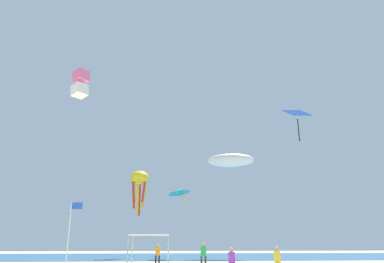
{
  "coord_description": "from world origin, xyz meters",
  "views": [
    {
      "loc": [
        -1.24,
        -19.5,
        2.11
      ],
      "look_at": [
        0.68,
        8.16,
        10.68
      ],
      "focal_mm": 32.96,
      "sensor_mm": 36.0,
      "label": 1
    }
  ],
  "objects_px": {
    "person_central": "(277,259)",
    "kite_octopus_yellow": "(139,180)",
    "person_near_tent": "(232,260)",
    "kite_delta_teal": "(179,191)",
    "kite_diamond_blue": "(297,115)",
    "canopy_tent": "(150,237)",
    "kite_box_pink": "(80,84)",
    "banner_flag": "(70,234)",
    "person_leftmost": "(158,253)",
    "person_rightmost": "(203,253)",
    "kite_inflatable_white": "(231,160)"
  },
  "relations": [
    {
      "from": "person_central",
      "to": "kite_octopus_yellow",
      "type": "height_order",
      "value": "kite_octopus_yellow"
    },
    {
      "from": "person_near_tent",
      "to": "kite_delta_teal",
      "type": "xyz_separation_m",
      "value": [
        -2.43,
        23.09,
        7.06
      ]
    },
    {
      "from": "kite_delta_teal",
      "to": "kite_diamond_blue",
      "type": "xyz_separation_m",
      "value": [
        12.87,
        -8.81,
        7.49
      ]
    },
    {
      "from": "canopy_tent",
      "to": "person_near_tent",
      "type": "bearing_deg",
      "value": -31.58
    },
    {
      "from": "person_central",
      "to": "kite_diamond_blue",
      "type": "relative_size",
      "value": 0.48
    },
    {
      "from": "canopy_tent",
      "to": "kite_box_pink",
      "type": "relative_size",
      "value": 1.68
    },
    {
      "from": "person_near_tent",
      "to": "person_central",
      "type": "relative_size",
      "value": 0.98
    },
    {
      "from": "person_near_tent",
      "to": "banner_flag",
      "type": "distance_m",
      "value": 9.33
    },
    {
      "from": "person_leftmost",
      "to": "kite_octopus_yellow",
      "type": "relative_size",
      "value": 0.3
    },
    {
      "from": "person_near_tent",
      "to": "kite_diamond_blue",
      "type": "height_order",
      "value": "kite_diamond_blue"
    },
    {
      "from": "banner_flag",
      "to": "person_rightmost",
      "type": "bearing_deg",
      "value": 52.01
    },
    {
      "from": "kite_inflatable_white",
      "to": "kite_box_pink",
      "type": "xyz_separation_m",
      "value": [
        -14.57,
        -25.3,
        -0.61
      ]
    },
    {
      "from": "person_central",
      "to": "kite_delta_teal",
      "type": "distance_m",
      "value": 24.22
    },
    {
      "from": "person_leftmost",
      "to": "person_rightmost",
      "type": "height_order",
      "value": "person_rightmost"
    },
    {
      "from": "banner_flag",
      "to": "kite_diamond_blue",
      "type": "relative_size",
      "value": 1.12
    },
    {
      "from": "person_rightmost",
      "to": "kite_box_pink",
      "type": "distance_m",
      "value": 16.13
    },
    {
      "from": "person_rightmost",
      "to": "banner_flag",
      "type": "distance_m",
      "value": 13.06
    },
    {
      "from": "person_leftmost",
      "to": "kite_diamond_blue",
      "type": "distance_m",
      "value": 21.06
    },
    {
      "from": "kite_delta_teal",
      "to": "kite_octopus_yellow",
      "type": "relative_size",
      "value": 0.68
    },
    {
      "from": "person_central",
      "to": "kite_diamond_blue",
      "type": "distance_m",
      "value": 21.37
    },
    {
      "from": "kite_diamond_blue",
      "to": "kite_octopus_yellow",
      "type": "xyz_separation_m",
      "value": [
        -18.08,
        11.05,
        -5.74
      ]
    },
    {
      "from": "kite_inflatable_white",
      "to": "kite_diamond_blue",
      "type": "bearing_deg",
      "value": -53.53
    },
    {
      "from": "banner_flag",
      "to": "kite_box_pink",
      "type": "bearing_deg",
      "value": 110.52
    },
    {
      "from": "canopy_tent",
      "to": "banner_flag",
      "type": "bearing_deg",
      "value": -125.14
    },
    {
      "from": "person_near_tent",
      "to": "kite_delta_teal",
      "type": "relative_size",
      "value": 0.43
    },
    {
      "from": "person_leftmost",
      "to": "kite_delta_teal",
      "type": "xyz_separation_m",
      "value": [
        2.23,
        10.98,
        7.03
      ]
    },
    {
      "from": "kite_inflatable_white",
      "to": "kite_box_pink",
      "type": "relative_size",
      "value": 3.58
    },
    {
      "from": "banner_flag",
      "to": "kite_octopus_yellow",
      "type": "height_order",
      "value": "kite_octopus_yellow"
    },
    {
      "from": "person_rightmost",
      "to": "banner_flag",
      "type": "bearing_deg",
      "value": 36.52
    },
    {
      "from": "person_near_tent",
      "to": "kite_inflatable_white",
      "type": "distance_m",
      "value": 28.29
    },
    {
      "from": "person_central",
      "to": "kite_diamond_blue",
      "type": "xyz_separation_m",
      "value": [
        7.52,
        13.74,
        14.53
      ]
    },
    {
      "from": "kite_diamond_blue",
      "to": "kite_box_pink",
      "type": "bearing_deg",
      "value": -2.52
    },
    {
      "from": "banner_flag",
      "to": "kite_diamond_blue",
      "type": "height_order",
      "value": "kite_diamond_blue"
    },
    {
      "from": "kite_octopus_yellow",
      "to": "kite_inflatable_white",
      "type": "distance_m",
      "value": 12.73
    },
    {
      "from": "kite_delta_teal",
      "to": "banner_flag",
      "type": "bearing_deg",
      "value": 21.29
    },
    {
      "from": "person_leftmost",
      "to": "kite_delta_teal",
      "type": "bearing_deg",
      "value": 86.65
    },
    {
      "from": "person_central",
      "to": "kite_octopus_yellow",
      "type": "xyz_separation_m",
      "value": [
        -10.56,
        24.79,
        8.79
      ]
    },
    {
      "from": "person_rightmost",
      "to": "kite_inflatable_white",
      "type": "xyz_separation_m",
      "value": [
        5.65,
        17.51,
        11.56
      ]
    },
    {
      "from": "person_rightmost",
      "to": "canopy_tent",
      "type": "bearing_deg",
      "value": 33.45
    },
    {
      "from": "canopy_tent",
      "to": "kite_inflatable_white",
      "type": "bearing_deg",
      "value": 66.29
    },
    {
      "from": "person_near_tent",
      "to": "kite_octopus_yellow",
      "type": "height_order",
      "value": "kite_octopus_yellow"
    },
    {
      "from": "kite_box_pink",
      "to": "person_rightmost",
      "type": "bearing_deg",
      "value": -5.94
    },
    {
      "from": "person_near_tent",
      "to": "kite_octopus_yellow",
      "type": "distance_m",
      "value": 27.89
    },
    {
      "from": "person_near_tent",
      "to": "kite_diamond_blue",
      "type": "bearing_deg",
      "value": 7.74
    },
    {
      "from": "person_rightmost",
      "to": "kite_inflatable_white",
      "type": "height_order",
      "value": "kite_inflatable_white"
    },
    {
      "from": "canopy_tent",
      "to": "kite_diamond_blue",
      "type": "height_order",
      "value": "kite_diamond_blue"
    },
    {
      "from": "kite_octopus_yellow",
      "to": "kite_box_pink",
      "type": "xyz_separation_m",
      "value": [
        -2.17,
        -25.32,
        2.28
      ]
    },
    {
      "from": "person_rightmost",
      "to": "kite_box_pink",
      "type": "bearing_deg",
      "value": 25.63
    },
    {
      "from": "kite_delta_teal",
      "to": "kite_box_pink",
      "type": "relative_size",
      "value": 2.12
    },
    {
      "from": "canopy_tent",
      "to": "person_leftmost",
      "type": "bearing_deg",
      "value": 87.76
    }
  ]
}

